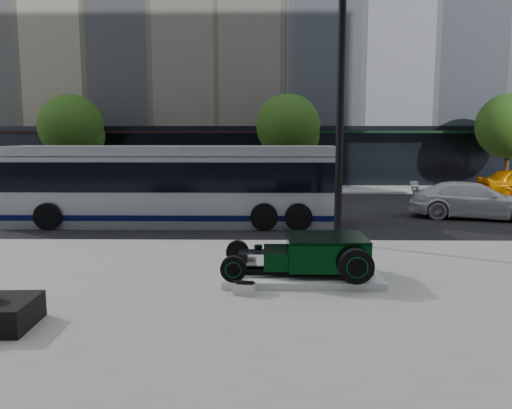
{
  "coord_description": "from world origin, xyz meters",
  "views": [
    {
      "loc": [
        -0.39,
        -16.95,
        3.2
      ],
      "look_at": [
        -0.65,
        -1.89,
        1.2
      ],
      "focal_mm": 35.0,
      "sensor_mm": 36.0,
      "label": 1
    }
  ],
  "objects_px": {
    "hot_rod": "(316,253)",
    "transit_bus": "(174,185)",
    "lamppost": "(340,128)",
    "white_sedan": "(474,200)"
  },
  "relations": [
    {
      "from": "hot_rod",
      "to": "transit_bus",
      "type": "height_order",
      "value": "transit_bus"
    },
    {
      "from": "hot_rod",
      "to": "transit_bus",
      "type": "relative_size",
      "value": 0.27
    },
    {
      "from": "lamppost",
      "to": "transit_bus",
      "type": "distance_m",
      "value": 7.1
    },
    {
      "from": "transit_bus",
      "to": "white_sedan",
      "type": "bearing_deg",
      "value": 7.53
    },
    {
      "from": "lamppost",
      "to": "white_sedan",
      "type": "distance_m",
      "value": 8.78
    },
    {
      "from": "hot_rod",
      "to": "lamppost",
      "type": "relative_size",
      "value": 0.44
    },
    {
      "from": "transit_bus",
      "to": "hot_rod",
      "type": "bearing_deg",
      "value": -59.51
    },
    {
      "from": "white_sedan",
      "to": "hot_rod",
      "type": "bearing_deg",
      "value": 157.16
    },
    {
      "from": "hot_rod",
      "to": "transit_bus",
      "type": "distance_m",
      "value": 8.99
    },
    {
      "from": "transit_bus",
      "to": "white_sedan",
      "type": "xyz_separation_m",
      "value": [
        11.83,
        1.56,
        -0.76
      ]
    }
  ]
}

